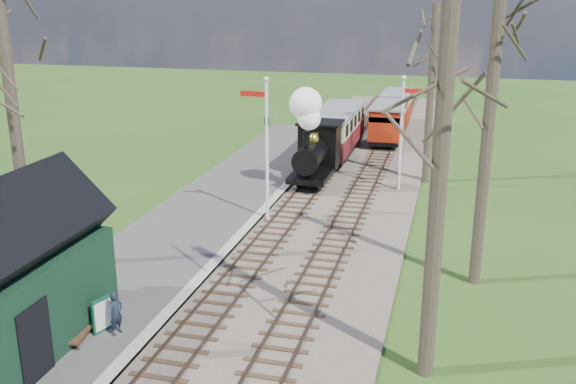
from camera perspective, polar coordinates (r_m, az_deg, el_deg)
name	(u,v)px	position (r m, az deg, el deg)	size (l,w,h in m)	color
distant_hills	(401,218)	(77.78, 9.97, -2.30)	(114.40, 48.00, 22.02)	#385B23
ballast_bed	(339,186)	(32.71, 4.53, 0.56)	(8.00, 60.00, 0.10)	brown
track_near	(314,183)	(32.94, 2.31, 0.81)	(1.60, 60.00, 0.15)	brown
track_far	(364,187)	(32.51, 6.79, 0.47)	(1.60, 60.00, 0.15)	brown
platform	(189,230)	(26.73, -8.82, -3.34)	(5.00, 44.00, 0.20)	#474442
coping_strip	(242,235)	(25.93, -4.14, -3.82)	(0.40, 44.00, 0.21)	#B2AD9E
station_shed	(4,280)	(18.39, -23.95, -7.13)	(3.25, 6.30, 4.78)	black
semaphore_near	(265,140)	(26.62, -2.04, 4.68)	(1.22, 0.24, 6.22)	silver
semaphore_far	(403,125)	(31.55, 10.20, 5.90)	(1.22, 0.24, 5.72)	silver
bare_trees	(275,133)	(20.17, -1.17, 5.25)	(15.51, 22.39, 12.00)	#382D23
fence_line	(361,124)	(46.19, 6.47, 6.05)	(12.60, 0.08, 1.00)	slate
locomotive	(314,141)	(32.41, 2.34, 4.54)	(2.01, 4.68, 5.02)	black
coach	(336,130)	(38.36, 4.32, 5.54)	(2.34, 8.03, 2.46)	black
red_carriage_a	(388,122)	(42.16, 8.87, 6.17)	(2.02, 5.01, 2.13)	black
red_carriage_b	(396,108)	(47.55, 9.60, 7.37)	(2.02, 5.01, 2.13)	black
sign_board	(103,315)	(19.18, -16.16, -10.42)	(0.30, 0.69, 1.02)	#0E422E
bench	(77,327)	(19.04, -18.23, -11.35)	(0.60, 1.39, 0.77)	#462819
person	(116,313)	(18.88, -15.04, -10.35)	(0.46, 0.30, 1.27)	black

